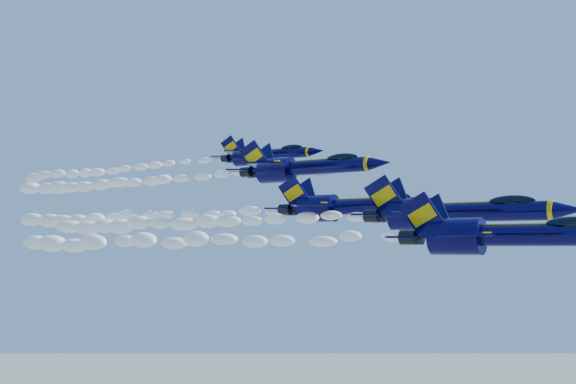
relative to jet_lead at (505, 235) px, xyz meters
The scene contains 10 objects.
jet_lead is the anchor object (origin of this frame).
smoke_trail_jet_lead 27.34m from the jet_lead, behind, with size 41.03×1.65×1.49m, color white.
jet_second 13.30m from the jet_lead, 122.91° to the left, with size 18.04×14.80×6.70m.
smoke_trail_jet_second 37.08m from the jet_lead, 162.67° to the left, with size 41.03×1.87×1.68m, color white.
jet_third 24.54m from the jet_lead, 141.32° to the left, with size 17.35×14.23×6.45m.
smoke_trail_jet_third 49.42m from the jet_lead, 162.04° to the left, with size 41.03×1.79×1.62m, color white.
jet_fourth 37.85m from the jet_lead, 141.28° to the left, with size 18.83×15.45×7.00m.
smoke_trail_jet_fourth 62.36m from the jet_lead, 158.06° to the left, with size 41.03×1.95×1.75m, color white.
jet_fifth 50.21m from the jet_lead, 142.22° to the left, with size 15.18×12.46×5.64m.
smoke_trail_jet_fifth 73.03m from the jet_lead, 155.46° to the left, with size 41.03×1.57×1.41m, color white.
Camera 1 is at (27.11, -59.97, 148.91)m, focal length 45.00 mm.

